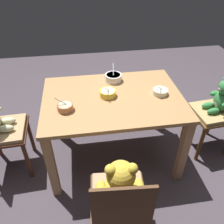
# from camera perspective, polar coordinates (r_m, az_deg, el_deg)

# --- Properties ---
(ground_plane) EXTENTS (5.20, 5.20, 0.04)m
(ground_plane) POSITION_cam_1_polar(r_m,az_deg,el_deg) (2.47, 0.18, -10.57)
(ground_plane) COLOR #473E46
(dining_table) EXTENTS (1.19, 0.84, 0.71)m
(dining_table) POSITION_cam_1_polar(r_m,az_deg,el_deg) (2.05, 0.21, 1.11)
(dining_table) COLOR #AB7C4B
(dining_table) RESTS_ON ground_plane
(teddy_chair_near_front) EXTENTS (0.40, 0.44, 0.87)m
(teddy_chair_near_front) POSITION_cam_1_polar(r_m,az_deg,el_deg) (1.49, 1.94, -19.69)
(teddy_chair_near_front) COLOR #543620
(teddy_chair_near_front) RESTS_ON ground_plane
(teddy_chair_near_right) EXTENTS (0.41, 0.40, 0.92)m
(teddy_chair_near_right) POSITION_cam_1_polar(r_m,az_deg,el_deg) (2.41, 24.76, 1.54)
(teddy_chair_near_right) COLOR brown
(teddy_chair_near_right) RESTS_ON ground_plane
(porridge_bowl_cream_near_right) EXTENTS (0.13, 0.13, 0.11)m
(porridge_bowl_cream_near_right) POSITION_cam_1_polar(r_m,az_deg,el_deg) (2.05, 11.75, 4.92)
(porridge_bowl_cream_near_right) COLOR beige
(porridge_bowl_cream_near_right) RESTS_ON dining_table
(porridge_bowl_terracotta_near_left) EXTENTS (0.13, 0.13, 0.12)m
(porridge_bowl_terracotta_near_left) POSITION_cam_1_polar(r_m,az_deg,el_deg) (1.85, -11.41, 1.22)
(porridge_bowl_terracotta_near_left) COLOR #B2704A
(porridge_bowl_terracotta_near_left) RESTS_ON dining_table
(porridge_bowl_white_far_center) EXTENTS (0.16, 0.17, 0.14)m
(porridge_bowl_white_far_center) POSITION_cam_1_polar(r_m,az_deg,el_deg) (2.20, 0.34, 8.47)
(porridge_bowl_white_far_center) COLOR silver
(porridge_bowl_white_far_center) RESTS_ON dining_table
(porridge_bowl_yellow_center) EXTENTS (0.14, 0.15, 0.12)m
(porridge_bowl_yellow_center) POSITION_cam_1_polar(r_m,az_deg,el_deg) (1.98, -1.05, 4.66)
(porridge_bowl_yellow_center) COLOR yellow
(porridge_bowl_yellow_center) RESTS_ON dining_table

